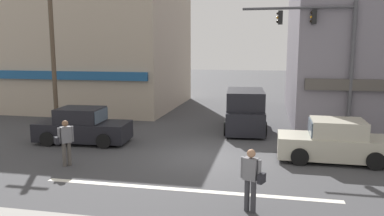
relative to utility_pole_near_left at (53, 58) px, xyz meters
The scene contains 10 objects.
ground_plane 9.48m from the utility_pole_near_left, 20.38° to the right, with size 120.00×120.00×0.00m, color #3D3D3F.
lane_marking_stripe 11.11m from the utility_pole_near_left, 38.64° to the right, with size 9.00×0.24×0.01m, color silver.
building_left_block 9.09m from the utility_pole_near_left, 106.26° to the left, with size 13.23×10.58×8.97m.
utility_pole_near_left is the anchor object (origin of this frame).
traffic_light_mast 13.11m from the utility_pole_near_left, ahead, with size 4.89×0.25×6.20m.
sedan_parked_curbside 4.28m from the utility_pole_near_left, 37.63° to the right, with size 4.20×2.07×1.58m.
van_crossing_center 10.00m from the utility_pole_near_left, 13.04° to the left, with size 2.31×4.73×2.11m.
sedan_waiting_far 13.58m from the utility_pole_near_left, 11.02° to the right, with size 4.12×1.92×1.58m.
pedestrian_foreground_with_bag 13.03m from the utility_pole_near_left, 37.05° to the right, with size 0.65×0.49×1.67m.
pedestrian_mid_crossing 6.77m from the utility_pole_near_left, 55.92° to the right, with size 0.59×0.58×1.67m.
Camera 1 is at (2.33, -13.90, 4.19)m, focal length 35.00 mm.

